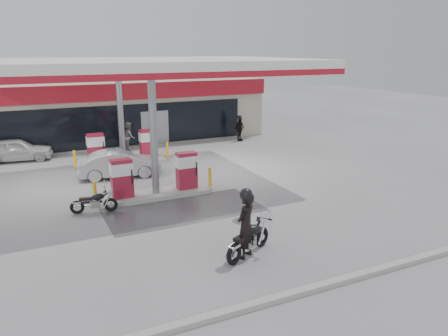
% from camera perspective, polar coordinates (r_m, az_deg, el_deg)
% --- Properties ---
extents(ground, '(90.00, 90.00, 0.00)m').
position_cam_1_polar(ground, '(17.00, -6.86, -5.69)').
color(ground, gray).
rests_on(ground, ground).
extents(wet_patch, '(6.00, 3.00, 0.00)m').
position_cam_1_polar(wet_patch, '(17.15, -5.27, -5.45)').
color(wet_patch, '#4C4C4F').
rests_on(wet_patch, ground).
extents(drain_cover, '(0.70, 0.70, 0.01)m').
position_cam_1_polar(drain_cover, '(16.02, 2.33, -6.93)').
color(drain_cover, '#38383A').
rests_on(drain_cover, ground).
extents(kerb, '(28.00, 0.25, 0.15)m').
position_cam_1_polar(kerb, '(11.23, 5.36, -17.05)').
color(kerb, gray).
rests_on(kerb, ground).
extents(store_building, '(22.00, 8.22, 4.00)m').
position_cam_1_polar(store_building, '(31.67, -16.45, 7.38)').
color(store_building, '#B8AC9A').
rests_on(store_building, ground).
extents(canopy, '(16.00, 10.02, 5.51)m').
position_cam_1_polar(canopy, '(20.70, -11.95, 12.82)').
color(canopy, silver).
rests_on(canopy, ground).
extents(pump_island_near, '(5.14, 1.30, 1.78)m').
position_cam_1_polar(pump_island_near, '(18.58, -8.93, -1.61)').
color(pump_island_near, '#9E9E99').
rests_on(pump_island_near, ground).
extents(pump_island_far, '(5.14, 1.30, 1.78)m').
position_cam_1_polar(pump_island_far, '(24.21, -13.08, 2.17)').
color(pump_island_far, '#9E9E99').
rests_on(pump_island_far, ground).
extents(main_motorcycle, '(1.98, 1.19, 1.11)m').
position_cam_1_polar(main_motorcycle, '(13.40, 3.29, -9.32)').
color(main_motorcycle, black).
rests_on(main_motorcycle, ground).
extents(biker_main, '(0.89, 0.81, 2.04)m').
position_cam_1_polar(biker_main, '(13.03, 2.85, -7.51)').
color(biker_main, black).
rests_on(biker_main, ground).
extents(parked_motorcycle, '(1.76, 0.75, 0.91)m').
position_cam_1_polar(parked_motorcycle, '(17.39, -16.55, -4.34)').
color(parked_motorcycle, black).
rests_on(parked_motorcycle, ground).
extents(sedan_white, '(3.92, 1.96, 1.28)m').
position_cam_1_polar(sedan_white, '(26.83, -25.47, 2.18)').
color(sedan_white, silver).
rests_on(sedan_white, ground).
extents(attendant, '(0.75, 0.93, 1.79)m').
position_cam_1_polar(attendant, '(27.06, -12.33, 3.99)').
color(attendant, '#5D5C61').
rests_on(attendant, ground).
extents(hatchback_silver, '(4.10, 1.90, 1.30)m').
position_cam_1_polar(hatchback_silver, '(21.79, -13.50, 0.53)').
color(hatchback_silver, '#9A9DA1').
rests_on(hatchback_silver, ground).
extents(biker_walking, '(1.04, 0.82, 1.66)m').
position_cam_1_polar(biker_walking, '(29.53, 2.05, 5.14)').
color(biker_walking, black).
rests_on(biker_walking, ground).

